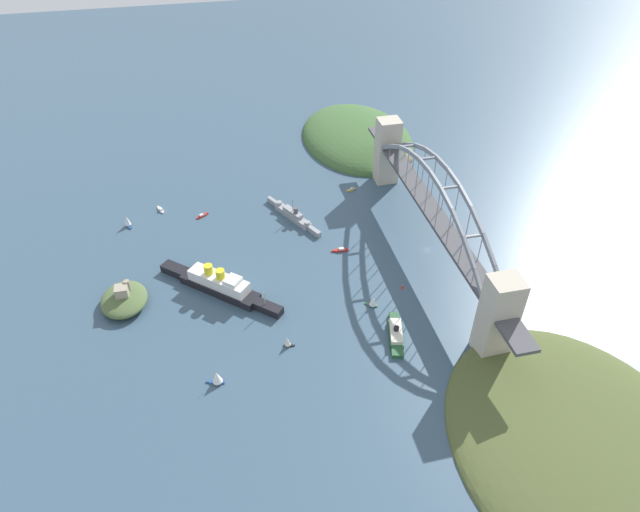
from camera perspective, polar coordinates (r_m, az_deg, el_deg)
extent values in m
plane|color=#385166|center=(414.68, 10.85, 0.68)|extent=(1400.00, 1400.00, 0.00)
cube|color=#BCB29E|center=(331.52, 17.67, -6.01)|extent=(16.44, 17.98, 55.60)
cube|color=#BCB29E|center=(476.84, 6.87, 10.60)|extent=(16.44, 17.98, 55.60)
cube|color=#47474C|center=(395.24, 11.42, 4.48)|extent=(183.02, 14.05, 2.40)
cube|color=#47474C|center=(316.15, 19.49, -7.77)|extent=(24.00, 14.05, 2.40)
cube|color=#47474C|center=(491.17, 6.17, 12.28)|extent=(24.00, 14.05, 2.40)
cube|color=gray|center=(335.12, 17.96, -2.83)|extent=(20.79, 1.80, 14.41)
cube|color=gray|center=(341.06, 16.87, 0.55)|extent=(20.50, 1.80, 11.97)
cube|color=gray|center=(349.71, 15.75, 3.45)|extent=(20.15, 1.80, 9.52)
cube|color=gray|center=(360.69, 14.62, 5.86)|extent=(19.76, 1.80, 7.03)
cube|color=gray|center=(373.70, 13.48, 7.78)|extent=(19.34, 1.80, 4.49)
cube|color=gray|center=(388.48, 12.36, 9.23)|extent=(19.34, 1.80, 4.49)
cube|color=gray|center=(404.83, 11.27, 10.25)|extent=(19.76, 1.80, 7.03)
cube|color=gray|center=(422.63, 10.22, 10.87)|extent=(20.15, 1.80, 9.52)
cube|color=gray|center=(441.78, 9.22, 11.15)|extent=(20.50, 1.80, 11.97)
cube|color=gray|center=(462.25, 8.27, 11.11)|extent=(20.79, 1.80, 14.41)
cube|color=gray|center=(329.54, 16.04, -3.18)|extent=(20.79, 1.80, 14.41)
cube|color=gray|center=(335.58, 14.97, 0.26)|extent=(20.50, 1.80, 11.97)
cube|color=gray|center=(344.36, 13.87, 3.21)|extent=(20.15, 1.80, 9.52)
cube|color=gray|center=(355.51, 12.77, 5.66)|extent=(19.76, 1.80, 7.03)
cube|color=gray|center=(368.70, 11.68, 7.61)|extent=(19.34, 1.80, 4.49)
cube|color=gray|center=(383.67, 10.61, 9.08)|extent=(19.34, 1.80, 4.49)
cube|color=gray|center=(400.22, 9.58, 10.11)|extent=(19.76, 1.80, 7.03)
cube|color=gray|center=(418.21, 8.58, 10.75)|extent=(20.15, 1.80, 9.52)
cube|color=gray|center=(437.56, 7.64, 11.02)|extent=(20.50, 1.80, 11.97)
cube|color=gray|center=(458.22, 6.75, 10.99)|extent=(20.79, 1.80, 14.41)
cube|color=gray|center=(330.21, 17.54, -4.83)|extent=(1.40, 12.65, 1.40)
cube|color=gray|center=(342.13, 15.39, 1.97)|extent=(1.40, 12.65, 1.40)
cube|color=gray|center=(364.20, 13.15, 6.83)|extent=(1.40, 12.65, 1.40)
cube|color=gray|center=(393.92, 10.96, 9.76)|extent=(1.40, 12.65, 1.40)
cube|color=gray|center=(429.69, 8.92, 11.03)|extent=(1.40, 12.65, 1.40)
cube|color=gray|center=(470.82, 7.08, 10.96)|extent=(1.40, 12.65, 1.40)
cylinder|color=gray|center=(340.77, 17.27, -1.72)|extent=(0.56, 0.56, 10.48)
cylinder|color=gray|center=(335.29, 15.36, -2.04)|extent=(0.56, 0.56, 10.48)
cylinder|color=gray|center=(350.60, 16.04, 0.83)|extent=(0.56, 0.56, 19.56)
cylinder|color=gray|center=(345.27, 14.18, 0.55)|extent=(0.56, 0.56, 19.56)
cylinder|color=gray|center=(361.96, 14.85, 3.06)|extent=(0.56, 0.56, 26.05)
cylinder|color=gray|center=(356.80, 13.03, 2.82)|extent=(0.56, 0.56, 26.05)
cylinder|color=gray|center=(374.68, 13.71, 4.99)|extent=(0.56, 0.56, 29.94)
cylinder|color=gray|center=(369.70, 11.92, 4.78)|extent=(0.56, 0.56, 29.94)
cylinder|color=gray|center=(388.62, 12.60, 6.62)|extent=(0.56, 0.56, 31.24)
cylinder|color=gray|center=(383.81, 10.86, 6.44)|extent=(0.56, 0.56, 31.24)
cylinder|color=gray|center=(403.63, 11.54, 7.98)|extent=(0.56, 0.56, 29.94)
cylinder|color=gray|center=(399.01, 9.86, 7.82)|extent=(0.56, 0.56, 29.94)
cylinder|color=gray|center=(419.61, 10.54, 9.09)|extent=(0.56, 0.56, 26.05)
cylinder|color=gray|center=(415.16, 8.90, 8.94)|extent=(0.56, 0.56, 26.05)
cylinder|color=gray|center=(436.46, 9.58, 9.96)|extent=(0.56, 0.56, 19.56)
cylinder|color=gray|center=(432.19, 7.99, 9.82)|extent=(0.56, 0.56, 19.56)
cylinder|color=gray|center=(454.13, 8.68, 10.62)|extent=(0.56, 0.56, 10.48)
cylinder|color=gray|center=(450.03, 7.14, 10.49)|extent=(0.56, 0.56, 10.48)
ellipsoid|color=#4C562D|center=(325.41, 25.31, -17.45)|extent=(165.48, 132.93, 18.50)
ellipsoid|color=#3D6033|center=(555.33, 3.77, 11.87)|extent=(147.32, 103.88, 31.21)
ellipsoid|color=#756B5B|center=(535.86, 7.74, 10.52)|extent=(51.56, 31.17, 17.17)
cube|color=black|center=(376.84, -10.18, -3.26)|extent=(48.50, 51.67, 5.55)
cube|color=black|center=(358.72, -5.29, -5.32)|extent=(18.29, 19.14, 5.55)
cube|color=black|center=(397.87, -14.56, -1.38)|extent=(19.37, 20.12, 5.55)
cube|color=white|center=(372.58, -10.29, -2.52)|extent=(37.36, 39.64, 7.40)
cube|color=white|center=(363.09, -8.90, -2.52)|extent=(13.74, 13.71, 3.20)
cylinder|color=yellow|center=(367.00, -10.14, -1.83)|extent=(5.95, 5.95, 6.39)
cylinder|color=yellow|center=(372.14, -11.33, -1.34)|extent=(5.95, 5.95, 6.39)
cylinder|color=tan|center=(354.41, -5.69, -4.29)|extent=(0.50, 0.50, 10.00)
cube|color=gray|center=(437.94, -2.78, 4.08)|extent=(37.70, 23.59, 4.28)
cube|color=gray|center=(455.52, -4.79, 5.51)|extent=(12.91, 8.54, 4.28)
cube|color=gray|center=(421.23, -0.61, 2.53)|extent=(13.18, 9.05, 4.28)
cube|color=gray|center=(435.82, -2.79, 4.48)|extent=(19.74, 13.52, 3.15)
cylinder|color=gray|center=(448.14, -4.20, 5.42)|extent=(4.54, 4.54, 2.20)
cylinder|color=gray|center=(424.46, -1.31, 3.39)|extent=(4.54, 4.54, 2.20)
cylinder|color=gray|center=(432.14, -2.82, 5.20)|extent=(0.60, 0.60, 10.00)
cylinder|color=#4C4C51|center=(431.11, -2.49, 4.67)|extent=(3.57, 3.57, 4.40)
cube|color=#23512D|center=(346.36, 7.73, -7.93)|extent=(23.10, 13.51, 2.79)
cube|color=#23512D|center=(356.36, 7.57, -6.23)|extent=(8.47, 7.44, 2.79)
cube|color=#23512D|center=(336.68, 7.91, -9.73)|extent=(8.76, 8.56, 2.79)
cube|color=beige|center=(344.41, 7.77, -7.63)|extent=(21.03, 11.85, 2.58)
cylinder|color=black|center=(342.62, 7.81, -7.34)|extent=(3.31, 3.31, 2.40)
ellipsoid|color=#4C6038|center=(382.33, -19.37, -4.22)|extent=(35.93, 29.67, 8.50)
cube|color=#9E937F|center=(378.05, -19.58, -3.48)|extent=(8.00, 8.00, 8.18)
cylinder|color=gray|center=(380.59, -19.05, -2.92)|extent=(3.60, 3.60, 9.00)
cylinder|color=#B7B7B2|center=(399.76, 16.01, -1.91)|extent=(2.96, 6.20, 0.90)
cylinder|color=#B7B7B2|center=(397.00, 16.06, -2.25)|extent=(2.96, 6.20, 0.90)
cylinder|color=navy|center=(399.11, 16.03, -1.79)|extent=(0.14, 0.14, 1.16)
cylinder|color=navy|center=(396.35, 16.08, -2.14)|extent=(0.14, 0.14, 1.16)
ellipsoid|color=beige|center=(396.97, 16.09, -1.83)|extent=(3.75, 7.67, 1.23)
cylinder|color=navy|center=(397.64, 16.58, -1.87)|extent=(1.37, 1.15, 1.17)
cube|color=beige|center=(396.83, 16.24, -1.79)|extent=(10.24, 5.06, 0.20)
cube|color=beige|center=(396.28, 15.61, -1.79)|extent=(4.05, 2.35, 0.12)
cube|color=navy|center=(395.49, 15.64, -1.65)|extent=(0.48, 1.08, 1.50)
cube|color=#234C8C|center=(453.90, -18.93, 2.90)|extent=(5.85, 4.29, 0.95)
cube|color=#234C8C|center=(451.02, -18.78, 2.69)|extent=(2.06, 1.70, 0.95)
cube|color=#234C8C|center=(456.78, -19.08, 3.11)|extent=(2.14, 1.91, 0.95)
cylinder|color=tan|center=(450.64, -19.05, 3.41)|extent=(0.16, 0.16, 9.57)
cone|color=white|center=(452.17, -19.10, 3.46)|extent=(6.34, 6.34, 7.66)
cube|color=silver|center=(465.42, -15.96, 4.57)|extent=(7.26, 4.97, 1.11)
cube|color=silver|center=(469.09, -16.16, 4.82)|extent=(2.63, 2.19, 1.11)
cube|color=silver|center=(461.78, -15.75, 4.31)|extent=(2.74, 2.46, 1.11)
cube|color=beige|center=(464.11, -15.94, 4.64)|extent=(3.93, 3.22, 1.21)
cube|color=#234C8C|center=(326.27, -10.62, -12.52)|extent=(4.30, 6.83, 0.92)
cube|color=#234C8C|center=(327.21, -11.36, -12.46)|extent=(1.73, 2.36, 0.92)
cube|color=#234C8C|center=(325.38, -9.88, -12.59)|extent=(1.95, 2.43, 0.92)
cylinder|color=tan|center=(322.58, -10.82, -11.97)|extent=(0.16, 0.16, 8.98)
cone|color=white|center=(322.52, -10.48, -12.05)|extent=(7.21, 7.21, 7.19)
cube|color=gold|center=(473.09, 3.18, 6.76)|extent=(3.29, 5.50, 1.18)
cube|color=gold|center=(471.64, 2.82, 6.67)|extent=(1.54, 1.94, 1.18)
cube|color=gold|center=(474.57, 3.55, 6.86)|extent=(1.77, 2.00, 1.18)
cube|color=beige|center=(472.74, 3.26, 6.90)|extent=(2.26, 2.90, 1.19)
cube|color=#B2231E|center=(405.61, 2.06, 0.59)|extent=(3.39, 7.53, 1.25)
cube|color=#B2231E|center=(404.92, 1.38, 0.53)|extent=(1.74, 2.56, 1.25)
cube|color=#B2231E|center=(406.36, 2.74, 0.65)|extent=(2.05, 2.58, 1.25)
cube|color=beige|center=(404.95, 2.19, 0.74)|extent=(2.54, 3.83, 1.31)
cube|color=black|center=(339.15, -3.17, -9.09)|extent=(2.53, 4.39, 0.76)
cube|color=black|center=(338.99, -2.70, -9.10)|extent=(1.03, 1.51, 0.76)
cube|color=black|center=(339.32, -3.64, -9.08)|extent=(1.17, 1.54, 0.76)
cylinder|color=tan|center=(336.14, -3.13, -8.63)|extent=(0.16, 0.16, 7.30)
cone|color=silver|center=(336.48, -3.34, -8.67)|extent=(4.55, 4.55, 5.84)
cube|color=#2D6B3D|center=(364.30, 5.23, -4.99)|extent=(4.77, 5.56, 0.83)
cube|color=#2D6B3D|center=(364.93, 4.71, -4.85)|extent=(1.81, 2.00, 0.83)
cube|color=#2D6B3D|center=(363.70, 5.75, -5.12)|extent=(1.97, 2.11, 0.83)
cylinder|color=tan|center=(361.56, 5.20, -4.50)|extent=(0.16, 0.16, 7.35)
cone|color=white|center=(361.54, 5.43, -4.60)|extent=(6.63, 6.63, 5.88)
cube|color=#B2231E|center=(450.40, -11.91, 4.05)|extent=(5.78, 6.78, 1.08)
cube|color=#B2231E|center=(452.30, -11.49, 4.28)|extent=(2.41, 2.58, 1.08)
cube|color=#B2231E|center=(448.52, -12.34, 3.81)|extent=(2.65, 2.75, 1.08)
cube|color=beige|center=(449.42, -12.01, 4.12)|extent=(3.55, 3.84, 1.14)
cone|color=red|center=(378.54, 8.41, -3.13)|extent=(2.20, 2.20, 2.20)
sphere|color=#F2E566|center=(377.61, 8.43, -2.97)|extent=(0.50, 0.50, 0.50)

